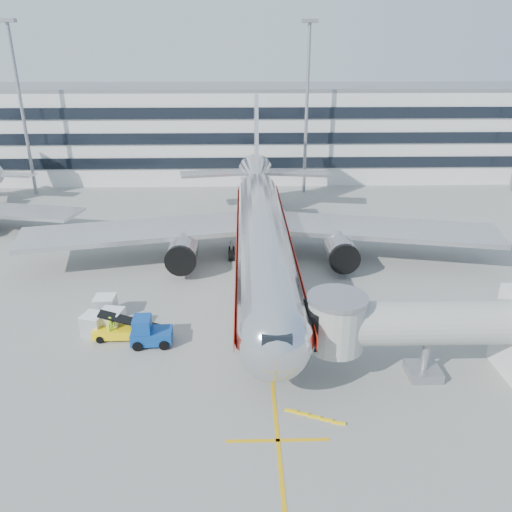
{
  "coord_description": "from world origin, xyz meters",
  "views": [
    {
      "loc": [
        -1.88,
        -36.69,
        20.76
      ],
      "look_at": [
        -0.76,
        4.63,
        4.0
      ],
      "focal_mm": 35.0,
      "sensor_mm": 36.0,
      "label": 1
    }
  ],
  "objects_px": {
    "belt_loader": "(123,330)",
    "baggage_tug": "(149,333)",
    "cargo_container_left": "(106,306)",
    "ramp_worker": "(112,329)",
    "cargo_container_front": "(94,324)",
    "main_jet": "(262,228)",
    "cargo_container_right": "(112,321)"
  },
  "relations": [
    {
      "from": "cargo_container_left",
      "to": "ramp_worker",
      "type": "relative_size",
      "value": 0.9
    },
    {
      "from": "belt_loader",
      "to": "cargo_container_right",
      "type": "relative_size",
      "value": 2.3
    },
    {
      "from": "baggage_tug",
      "to": "main_jet",
      "type": "bearing_deg",
      "value": 58.74
    },
    {
      "from": "cargo_container_left",
      "to": "cargo_container_right",
      "type": "relative_size",
      "value": 0.89
    },
    {
      "from": "main_jet",
      "to": "cargo_container_front",
      "type": "relative_size",
      "value": 25.2
    },
    {
      "from": "belt_loader",
      "to": "ramp_worker",
      "type": "relative_size",
      "value": 2.32
    },
    {
      "from": "cargo_container_left",
      "to": "cargo_container_front",
      "type": "height_order",
      "value": "cargo_container_left"
    },
    {
      "from": "cargo_container_front",
      "to": "cargo_container_right",
      "type": "bearing_deg",
      "value": 13.36
    },
    {
      "from": "cargo_container_front",
      "to": "cargo_container_left",
      "type": "bearing_deg",
      "value": 86.39
    },
    {
      "from": "belt_loader",
      "to": "ramp_worker",
      "type": "distance_m",
      "value": 0.93
    },
    {
      "from": "cargo_container_front",
      "to": "ramp_worker",
      "type": "height_order",
      "value": "ramp_worker"
    },
    {
      "from": "baggage_tug",
      "to": "cargo_container_right",
      "type": "xyz_separation_m",
      "value": [
        -3.28,
        2.01,
        -0.06
      ]
    },
    {
      "from": "main_jet",
      "to": "cargo_container_right",
      "type": "height_order",
      "value": "main_jet"
    },
    {
      "from": "belt_loader",
      "to": "cargo_container_front",
      "type": "bearing_deg",
      "value": 164.53
    },
    {
      "from": "belt_loader",
      "to": "cargo_container_right",
      "type": "distance_m",
      "value": 1.48
    },
    {
      "from": "ramp_worker",
      "to": "cargo_container_front",
      "type": "bearing_deg",
      "value": 92.27
    },
    {
      "from": "cargo_container_left",
      "to": "main_jet",
      "type": "bearing_deg",
      "value": 37.61
    },
    {
      "from": "belt_loader",
      "to": "baggage_tug",
      "type": "xyz_separation_m",
      "value": [
        2.22,
        -1.02,
        0.37
      ]
    },
    {
      "from": "main_jet",
      "to": "cargo_container_right",
      "type": "xyz_separation_m",
      "value": [
        -12.46,
        -13.1,
        -3.29
      ]
    },
    {
      "from": "main_jet",
      "to": "belt_loader",
      "type": "relative_size",
      "value": 10.8
    },
    {
      "from": "baggage_tug",
      "to": "cargo_container_right",
      "type": "height_order",
      "value": "baggage_tug"
    },
    {
      "from": "cargo_container_left",
      "to": "cargo_container_right",
      "type": "bearing_deg",
      "value": -65.74
    },
    {
      "from": "main_jet",
      "to": "cargo_container_left",
      "type": "xyz_separation_m",
      "value": [
        -13.63,
        -10.5,
        -3.32
      ]
    },
    {
      "from": "belt_loader",
      "to": "baggage_tug",
      "type": "relative_size",
      "value": 1.49
    },
    {
      "from": "baggage_tug",
      "to": "cargo_container_front",
      "type": "distance_m",
      "value": 4.94
    },
    {
      "from": "baggage_tug",
      "to": "ramp_worker",
      "type": "distance_m",
      "value": 3.07
    },
    {
      "from": "cargo_container_left",
      "to": "cargo_container_front",
      "type": "bearing_deg",
      "value": -93.61
    },
    {
      "from": "cargo_container_left",
      "to": "ramp_worker",
      "type": "xyz_separation_m",
      "value": [
        1.46,
        -3.94,
        0.1
      ]
    },
    {
      "from": "cargo_container_left",
      "to": "cargo_container_right",
      "type": "distance_m",
      "value": 2.85
    },
    {
      "from": "cargo_container_front",
      "to": "belt_loader",
      "type": "bearing_deg",
      "value": -15.47
    },
    {
      "from": "cargo_container_right",
      "to": "main_jet",
      "type": "bearing_deg",
      "value": 46.44
    },
    {
      "from": "ramp_worker",
      "to": "baggage_tug",
      "type": "bearing_deg",
      "value": -68.58
    }
  ]
}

